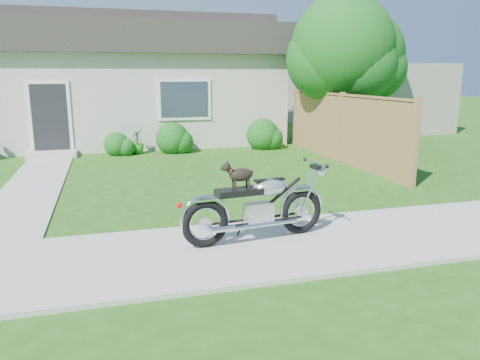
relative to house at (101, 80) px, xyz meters
name	(u,v)px	position (x,y,z in m)	size (l,w,h in m)	color
ground	(107,263)	(0.00, -11.99, -2.16)	(80.00, 80.00, 0.00)	#235114
sidewalk	(107,262)	(0.00, -11.99, -2.14)	(24.00, 2.20, 0.04)	#9E9B93
walkway	(35,184)	(-1.50, -6.99, -2.14)	(1.20, 8.00, 0.03)	#9E9B93
house	(101,80)	(0.00, 0.00, 0.00)	(12.60, 7.03, 4.50)	beige
fence	(341,128)	(6.30, -6.24, -1.22)	(0.12, 6.62, 1.90)	brown
tree_near	(347,52)	(7.08, -4.94, 0.86)	(3.06, 3.06, 4.70)	#3D2B1C
tree_far	(365,58)	(9.02, -2.69, 0.77)	(2.98, 2.98, 4.56)	#3D2B1C
shrub_row	(131,141)	(0.77, -3.49, -1.74)	(11.37, 1.06, 1.06)	#165316
potted_plant_right	(137,142)	(0.97, -3.44, -1.79)	(0.42, 0.42, 0.74)	#24701E
motorcycle_with_dog	(258,205)	(2.10, -11.78, -1.61)	(2.22, 0.64, 1.15)	black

